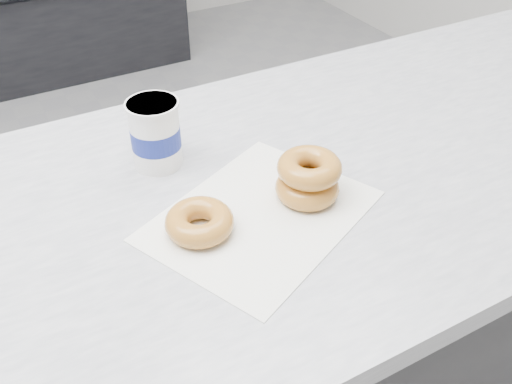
% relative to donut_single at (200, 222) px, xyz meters
% --- Properties ---
extents(ground, '(5.00, 5.00, 0.00)m').
position_rel_donut_single_xyz_m(ground, '(-0.23, 0.66, -0.92)').
color(ground, gray).
rests_on(ground, ground).
extents(wax_paper, '(0.42, 0.38, 0.00)m').
position_rel_donut_single_xyz_m(wax_paper, '(0.10, -0.01, -0.02)').
color(wax_paper, white).
rests_on(wax_paper, counter).
extents(donut_single, '(0.12, 0.12, 0.04)m').
position_rel_donut_single_xyz_m(donut_single, '(0.00, 0.00, 0.00)').
color(donut_single, gold).
rests_on(donut_single, wax_paper).
extents(donut_stack, '(0.12, 0.12, 0.07)m').
position_rel_donut_single_xyz_m(donut_stack, '(0.19, -0.00, 0.02)').
color(donut_stack, gold).
rests_on(donut_stack, wax_paper).
extents(coffee_cup, '(0.10, 0.10, 0.12)m').
position_rel_donut_single_xyz_m(coffee_cup, '(0.01, 0.20, 0.04)').
color(coffee_cup, white).
rests_on(coffee_cup, counter).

